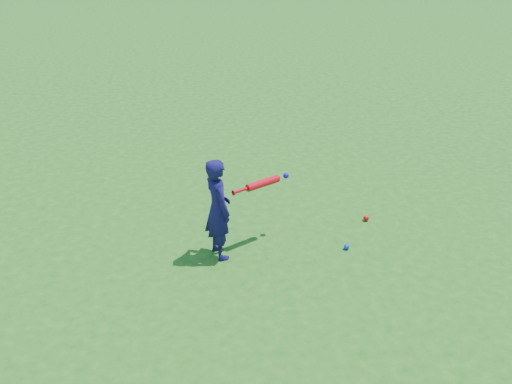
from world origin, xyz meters
TOP-DOWN VIEW (x-y plane):
  - ground at (0.00, 0.00)m, footprint 80.00×80.00m
  - child at (0.56, -0.38)m, footprint 0.39×0.48m
  - ground_ball_red at (2.37, 0.16)m, footprint 0.07×0.07m
  - ground_ball_blue at (1.97, -0.44)m, footprint 0.06×0.06m
  - bat_swing at (1.09, -0.13)m, footprint 0.67×0.42m

SIDE VIEW (x-z plane):
  - ground at x=0.00m, z-range 0.00..0.00m
  - ground_ball_blue at x=1.97m, z-range 0.00..0.06m
  - ground_ball_red at x=2.37m, z-range 0.00..0.07m
  - child at x=0.56m, z-range 0.00..1.13m
  - bat_swing at x=1.09m, z-range 0.68..0.77m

